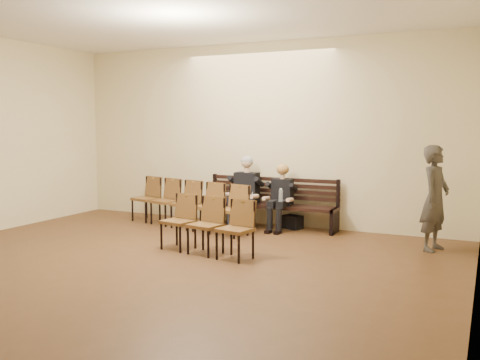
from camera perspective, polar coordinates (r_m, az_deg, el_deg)
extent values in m
plane|color=#56351D|center=(6.44, -16.34, -11.85)|extent=(10.00, 10.00, 0.00)
cube|color=beige|center=(10.40, 1.99, 4.92)|extent=(8.00, 0.02, 3.50)
cube|color=beige|center=(4.56, 23.89, 3.02)|extent=(0.02, 10.00, 3.50)
cube|color=black|center=(10.08, 3.12, -3.84)|extent=(2.60, 0.90, 0.45)
cube|color=silver|center=(9.95, 0.11, -1.89)|extent=(0.37, 0.29, 0.26)
cylinder|color=silver|center=(9.59, 4.37, -2.26)|extent=(0.08, 0.08, 0.24)
cube|color=black|center=(10.04, 5.64, -4.47)|extent=(0.40, 0.34, 0.25)
imported|color=#39352F|center=(8.70, 20.12, -1.03)|extent=(0.62, 0.78, 1.87)
cube|color=brown|center=(10.07, -5.80, -2.59)|extent=(2.78, 1.16, 0.89)
cube|color=brown|center=(8.04, -3.71, -4.88)|extent=(1.61, 0.74, 0.86)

